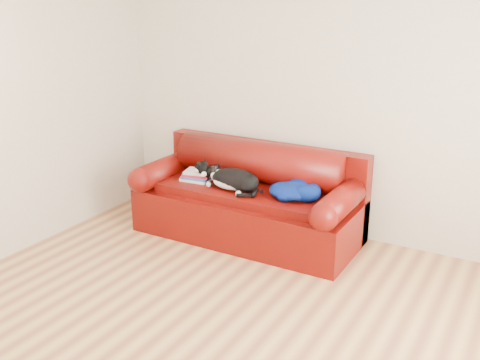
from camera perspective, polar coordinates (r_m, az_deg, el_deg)
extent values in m
plane|color=brown|center=(4.05, -2.14, -14.98)|extent=(4.50, 4.50, 0.00)
cube|color=beige|center=(5.27, 9.32, 8.05)|extent=(4.50, 0.02, 2.60)
cube|color=#400902|center=(5.38, 0.79, -3.62)|extent=(2.10, 0.90, 0.42)
cube|color=#400902|center=(5.25, 0.54, -1.37)|extent=(1.66, 0.62, 0.10)
cylinder|color=black|center=(5.68, -9.12, -4.64)|extent=(0.06, 0.06, 0.05)
cylinder|color=black|center=(4.83, 8.67, -8.97)|extent=(0.06, 0.06, 0.05)
cylinder|color=black|center=(6.16, -5.31, -2.57)|extent=(0.06, 0.06, 0.05)
cylinder|color=black|center=(5.39, 11.25, -6.07)|extent=(0.06, 0.06, 0.05)
cube|color=#400902|center=(5.60, 2.59, -0.37)|extent=(2.10, 0.18, 0.85)
cylinder|color=#400902|center=(5.43, 2.09, 1.85)|extent=(1.70, 0.40, 0.40)
cylinder|color=#400902|center=(5.74, -7.34, 1.20)|extent=(0.24, 0.88, 0.24)
sphere|color=#400902|center=(5.42, -10.11, -0.02)|extent=(0.24, 0.24, 0.24)
cylinder|color=#400902|center=(4.91, 10.37, -2.02)|extent=(0.24, 0.88, 0.24)
sphere|color=#400902|center=(4.52, 8.47, -3.74)|extent=(0.24, 0.24, 0.24)
cube|color=white|center=(5.47, -4.30, 0.12)|extent=(0.29, 0.23, 0.02)
cube|color=white|center=(5.47, -4.30, 0.12)|extent=(0.28, 0.22, 0.02)
cube|color=blue|center=(5.46, -4.31, 0.36)|extent=(0.29, 0.24, 0.02)
cube|color=white|center=(5.46, -4.31, 0.36)|extent=(0.28, 0.23, 0.02)
cube|color=#A71329|center=(5.46, -4.32, 0.61)|extent=(0.29, 0.25, 0.02)
cube|color=white|center=(5.46, -4.32, 0.61)|extent=(0.28, 0.23, 0.02)
cube|color=white|center=(5.45, -4.32, 0.86)|extent=(0.29, 0.25, 0.02)
cube|color=white|center=(5.45, -4.32, 0.86)|extent=(0.28, 0.23, 0.02)
ellipsoid|color=black|center=(5.17, -0.51, 0.06)|extent=(0.52, 0.34, 0.20)
ellipsoid|color=silver|center=(5.15, -1.10, -0.43)|extent=(0.36, 0.21, 0.13)
ellipsoid|color=silver|center=(5.26, -2.29, 0.45)|extent=(0.16, 0.15, 0.12)
ellipsoid|color=black|center=(5.09, 0.82, -0.40)|extent=(0.23, 0.23, 0.17)
ellipsoid|color=black|center=(5.35, -3.07, 1.38)|extent=(0.16, 0.15, 0.12)
ellipsoid|color=silver|center=(5.33, -3.48, 1.14)|extent=(0.08, 0.07, 0.05)
sphere|color=#BF7272|center=(5.33, -3.67, 1.18)|extent=(0.02, 0.02, 0.02)
cone|color=black|center=(5.30, -3.20, 1.86)|extent=(0.06, 0.05, 0.06)
cone|color=black|center=(5.35, -2.71, 2.02)|extent=(0.06, 0.05, 0.06)
cylinder|color=black|center=(5.03, 1.52, -1.31)|extent=(0.08, 0.17, 0.04)
sphere|color=silver|center=(5.30, -2.76, -0.35)|extent=(0.05, 0.05, 0.05)
sphere|color=silver|center=(5.03, -0.17, -1.39)|extent=(0.05, 0.05, 0.05)
ellipsoid|color=#020C4C|center=(5.01, 5.32, -1.04)|extent=(0.47, 0.44, 0.13)
ellipsoid|color=#020C4C|center=(4.93, 6.80, -1.27)|extent=(0.29, 0.26, 0.15)
ellipsoid|color=#020C4C|center=(5.10, 4.37, -0.85)|extent=(0.30, 0.33, 0.10)
ellipsoid|color=#020C4C|center=(5.11, 6.04, -0.54)|extent=(0.24, 0.20, 0.15)
ellipsoid|color=#020C4C|center=(4.93, 4.62, -1.56)|extent=(0.19, 0.20, 0.10)
ellipsoid|color=silver|center=(4.92, 5.96, -1.17)|extent=(0.19, 0.10, 0.04)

